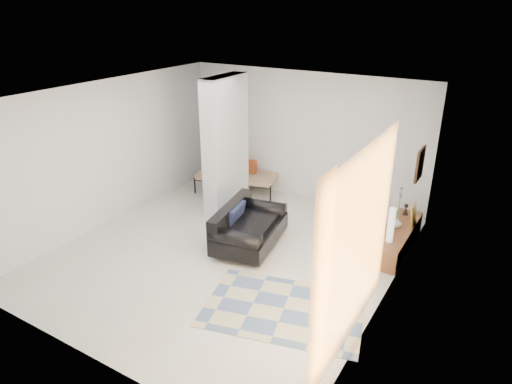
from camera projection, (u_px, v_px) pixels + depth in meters
The scene contains 17 objects.
floor at pixel (228, 253), 8.09m from camera, with size 6.00×6.00×0.00m, color beige.
ceiling at pixel (223, 95), 7.00m from camera, with size 6.00×6.00×0.00m, color white.
wall_back at pixel (304, 137), 9.92m from camera, with size 6.00×6.00×0.00m, color white.
wall_front at pixel (76, 262), 5.18m from camera, with size 6.00×6.00×0.00m, color white.
wall_left at pixel (109, 153), 8.85m from camera, with size 6.00×6.00×0.00m, color white.
wall_right at pixel (391, 217), 6.24m from camera, with size 6.00×6.00×0.00m, color white.
partition_column at pixel (226, 145), 9.33m from camera, with size 0.35×1.20×2.80m, color silver.
hallway_door at pixel (224, 140), 11.03m from camera, with size 0.85×0.06×2.04m, color white.
curtain at pixel (357, 249), 5.35m from camera, with size 2.55×2.55×0.00m, color #FFAD43.
wall_art at pixel (420, 164), 7.50m from camera, with size 0.04×0.45×0.55m, color #3A2110.
media_console at pixel (397, 238), 8.16m from camera, with size 0.45×1.81×0.80m.
loveseat at pixel (247, 227), 8.23m from camera, with size 1.21×1.75×0.76m.
daybed at pixel (236, 174), 10.56m from camera, with size 1.97×1.21×0.77m.
area_rug at pixel (284, 309), 6.62m from camera, with size 2.26×1.51×0.01m, color #BFB892.
cylinder_lamp at pixel (391, 225), 7.56m from camera, with size 0.11×0.11×0.61m, color silver.
bronze_figurine at pixel (406, 209), 8.58m from camera, with size 0.11×0.11×0.22m, color black, non-canonical shape.
vase at pixel (397, 223), 8.10m from camera, with size 0.18×0.18×0.18m, color #B9C4C0.
Camera 1 is at (4.05, -5.77, 4.15)m, focal length 32.00 mm.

